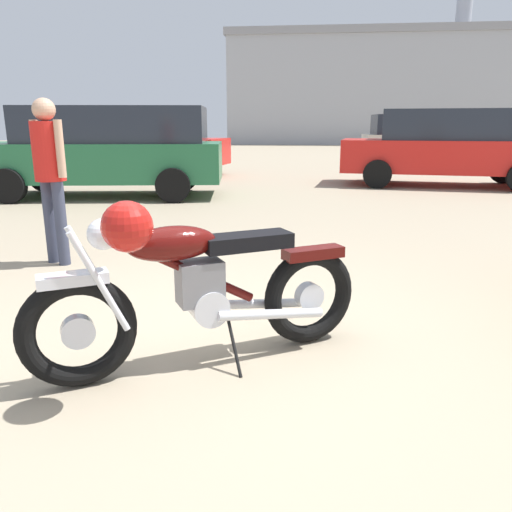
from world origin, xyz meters
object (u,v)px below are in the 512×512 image
object	(u,v)px
bystander	(50,165)
pale_sedan_back	(429,138)
dark_sedan_left	(107,149)
vintage_motorcycle	(196,287)
blue_hatchback_right	(151,145)
red_hatchback_near	(451,145)

from	to	relation	value
bystander	pale_sedan_back	world-z (taller)	pale_sedan_back
bystander	dark_sedan_left	xyz separation A→B (m)	(-1.46, 4.88, -0.08)
pale_sedan_back	dark_sedan_left	bearing A→B (deg)	-134.21
vintage_motorcycle	dark_sedan_left	distance (m)	7.76
blue_hatchback_right	red_hatchback_near	world-z (taller)	red_hatchback_near
blue_hatchback_right	pale_sedan_back	bearing A→B (deg)	36.27
blue_hatchback_right	vintage_motorcycle	bearing A→B (deg)	-62.90
blue_hatchback_right	red_hatchback_near	xyz separation A→B (m)	(7.74, -1.75, 0.10)
red_hatchback_near	pale_sedan_back	distance (m)	6.46
blue_hatchback_right	pale_sedan_back	xyz separation A→B (m)	(8.60, 4.65, 0.10)
blue_hatchback_right	dark_sedan_left	world-z (taller)	dark_sedan_left
vintage_motorcycle	blue_hatchback_right	size ratio (longest dim) A/B	0.42
dark_sedan_left	pale_sedan_back	distance (m)	12.11
dark_sedan_left	red_hatchback_near	size ratio (longest dim) A/B	1.01
dark_sedan_left	red_hatchback_near	distance (m)	7.68
bystander	blue_hatchback_right	xyz separation A→B (m)	(-1.99, 9.27, -0.18)
vintage_motorcycle	red_hatchback_near	world-z (taller)	red_hatchback_near
bystander	dark_sedan_left	world-z (taller)	dark_sedan_left
vintage_motorcycle	blue_hatchback_right	world-z (taller)	blue_hatchback_right
blue_hatchback_right	pale_sedan_back	distance (m)	9.77
bystander	pale_sedan_back	xyz separation A→B (m)	(6.60, 13.92, -0.08)
blue_hatchback_right	dark_sedan_left	distance (m)	4.42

